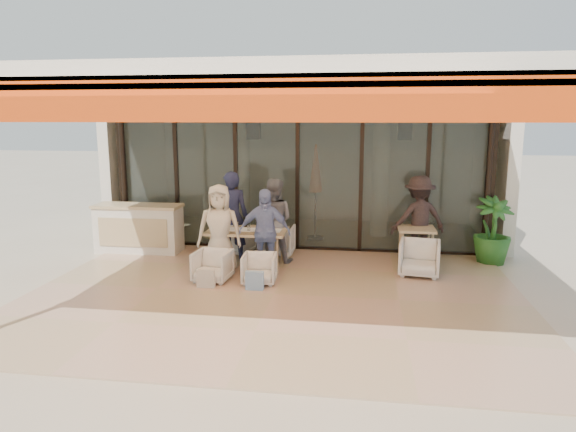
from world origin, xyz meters
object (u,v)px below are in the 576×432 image
(chair_far_right, at_px, (277,239))
(standing_woman, at_px, (419,219))
(diner_cream, at_px, (219,229))
(side_table, at_px, (416,233))
(dining_table, at_px, (247,233))
(side_chair, at_px, (420,257))
(diner_grey, at_px, (273,221))
(diner_periwinkle, at_px, (264,233))
(chair_far_left, at_px, (238,240))
(chair_near_right, at_px, (259,267))
(chair_near_left, at_px, (212,265))
(potted_palm, at_px, (492,230))
(host_counter, at_px, (139,228))
(diner_navy, at_px, (232,216))

(chair_far_right, height_order, standing_woman, standing_woman)
(diner_cream, height_order, side_table, diner_cream)
(dining_table, bearing_deg, diner_cream, -132.26)
(diner_cream, height_order, side_chair, diner_cream)
(diner_grey, distance_m, diner_periwinkle, 0.90)
(chair_far_left, relative_size, diner_grey, 0.37)
(chair_near_right, xyz_separation_m, standing_woman, (2.87, 1.94, 0.57))
(chair_near_left, relative_size, potted_palm, 0.47)
(diner_cream, bearing_deg, standing_woman, 14.93)
(chair_near_right, relative_size, side_chair, 0.81)
(chair_near_left, bearing_deg, chair_near_right, 4.90)
(diner_grey, bearing_deg, side_chair, 167.61)
(potted_palm, bearing_deg, diner_periwinkle, -161.39)
(potted_palm, bearing_deg, dining_table, -168.15)
(dining_table, height_order, chair_far_right, dining_table)
(chair_near_right, bearing_deg, diner_grey, 86.30)
(dining_table, relative_size, standing_woman, 0.87)
(chair_far_right, bearing_deg, side_table, 174.98)
(diner_periwinkle, distance_m, standing_woman, 3.21)
(chair_near_right, distance_m, side_chair, 2.93)
(diner_grey, bearing_deg, side_table, -177.17)
(diner_periwinkle, xyz_separation_m, standing_woman, (2.87, 1.44, 0.06))
(chair_far_right, distance_m, side_chair, 2.98)
(diner_grey, bearing_deg, potted_palm, -174.36)
(host_counter, relative_size, diner_grey, 1.10)
(diner_cream, bearing_deg, chair_near_right, -37.12)
(host_counter, relative_size, chair_near_left, 2.98)
(dining_table, relative_size, potted_palm, 1.13)
(chair_far_right, xyz_separation_m, chair_near_left, (-0.84, -1.90, -0.04))
(side_table, bearing_deg, dining_table, -168.40)
(chair_far_right, distance_m, diner_periwinkle, 1.47)
(chair_far_left, relative_size, chair_far_right, 0.88)
(standing_woman, bearing_deg, host_counter, -14.96)
(diner_periwinkle, bearing_deg, diner_grey, 83.07)
(potted_palm, bearing_deg, chair_far_right, -179.38)
(chair_far_right, bearing_deg, dining_table, 66.47)
(diner_grey, height_order, diner_periwinkle, diner_grey)
(dining_table, xyz_separation_m, chair_far_left, (-0.41, 0.94, -0.38))
(diner_navy, bearing_deg, chair_near_left, 79.57)
(chair_far_left, relative_size, side_chair, 0.85)
(standing_woman, bearing_deg, side_chair, 69.25)
(side_table, bearing_deg, chair_far_right, 174.24)
(standing_woman, bearing_deg, diner_grey, -6.26)
(chair_far_right, xyz_separation_m, diner_periwinkle, (0.00, -1.40, 0.45))
(chair_far_left, xyz_separation_m, chair_near_left, (0.00, -1.90, 0.00))
(side_chair, height_order, standing_woman, standing_woman)
(diner_periwinkle, bearing_deg, diner_cream, 173.07)
(chair_far_left, relative_size, diner_navy, 0.34)
(diner_grey, distance_m, side_table, 2.81)
(diner_cream, xyz_separation_m, diner_periwinkle, (0.84, 0.00, -0.03))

